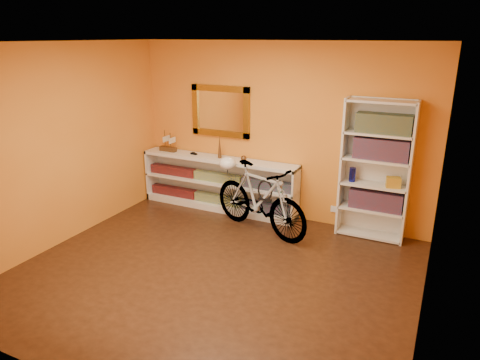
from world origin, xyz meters
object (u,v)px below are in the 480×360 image
at_px(console_unit, 219,184).
at_px(bookcase, 375,171).
at_px(bicycle, 260,199).
at_px(helmet, 227,163).

relative_size(console_unit, bookcase, 1.37).
distance_m(bookcase, bicycle, 1.60).
bearing_deg(console_unit, helmet, -43.42).
bearing_deg(helmet, bicycle, -19.27).
distance_m(console_unit, helmet, 0.63).
bearing_deg(bookcase, helmet, -170.99).
bearing_deg(bicycle, bookcase, -50.16).
height_order(bicycle, helmet, bicycle).
relative_size(console_unit, bicycle, 1.53).
height_order(console_unit, bookcase, bookcase).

